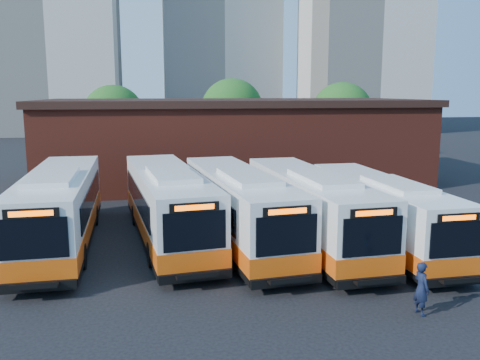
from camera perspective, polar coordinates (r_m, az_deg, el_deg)
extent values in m
plane|color=black|center=(21.29, 7.48, -9.38)|extent=(220.00, 220.00, 0.00)
cube|color=white|center=(24.56, -19.57, -2.75)|extent=(3.19, 12.68, 2.99)
cube|color=#DF520E|center=(24.76, -19.45, -4.71)|extent=(3.24, 12.74, 0.73)
cube|color=black|center=(24.89, -19.39, -5.88)|extent=(3.23, 12.73, 0.26)
cube|color=black|center=(18.43, -22.22, -6.11)|extent=(2.27, 0.16, 1.42)
cube|color=black|center=(18.21, -22.41, -3.49)|extent=(1.78, 0.14, 0.34)
cube|color=#FF5905|center=(18.18, -22.43, -3.51)|extent=(1.42, 0.08, 0.19)
cube|color=black|center=(18.89, -21.92, -11.07)|extent=(2.68, 0.26, 0.34)
cube|color=black|center=(18.63, -22.07, -11.03)|extent=(1.54, 0.46, 0.06)
cube|color=black|center=(18.43, -22.19, -11.02)|extent=(1.52, 0.10, 0.19)
cube|color=black|center=(25.13, -22.56, -1.99)|extent=(0.45, 9.81, 1.10)
cube|color=black|center=(24.76, -16.36, -1.80)|extent=(0.45, 9.81, 1.10)
cube|color=white|center=(22.74, -20.32, 0.33)|extent=(2.00, 4.47, 0.23)
cylinder|color=black|center=(21.72, -23.81, -8.31)|extent=(0.38, 1.06, 1.05)
cylinder|color=black|center=(21.33, -17.38, -8.24)|extent=(0.38, 1.06, 1.05)
cylinder|color=black|center=(28.27, -20.95, -4.00)|extent=(0.38, 1.06, 1.05)
cylinder|color=black|center=(27.98, -16.04, -3.87)|extent=(0.38, 1.06, 1.05)
cube|color=white|center=(24.16, -8.15, -2.49)|extent=(4.27, 12.77, 2.97)
cube|color=#DF520E|center=(24.36, -8.10, -4.47)|extent=(4.33, 12.82, 0.73)
cube|color=black|center=(24.50, -8.07, -5.65)|extent=(4.32, 12.81, 0.26)
cube|color=black|center=(18.08, -5.10, -5.74)|extent=(2.25, 0.36, 1.41)
cube|color=black|center=(17.85, -5.13, -3.07)|extent=(1.77, 0.29, 0.33)
cube|color=#FF5905|center=(17.82, -5.11, -3.09)|extent=(1.40, 0.20, 0.19)
cube|color=black|center=(18.54, -4.98, -10.77)|extent=(2.66, 0.49, 0.33)
cube|color=black|center=(18.28, -4.82, -10.72)|extent=(1.55, 0.59, 0.06)
cube|color=black|center=(18.08, -4.70, -10.70)|extent=(1.51, 0.24, 0.19)
cube|color=black|center=(24.35, -11.48, -1.81)|extent=(1.33, 9.69, 1.10)
cube|color=black|center=(24.74, -5.21, -1.46)|extent=(1.33, 9.69, 1.10)
cube|color=white|center=(22.35, -7.64, 0.66)|extent=(2.37, 4.58, 0.23)
cylinder|color=black|center=(20.96, -9.85, -8.25)|extent=(0.47, 1.08, 1.04)
cylinder|color=black|center=(21.36, -3.36, -7.77)|extent=(0.47, 1.08, 1.04)
cylinder|color=black|center=(27.56, -11.64, -3.89)|extent=(0.47, 1.08, 1.04)
cylinder|color=black|center=(27.86, -6.69, -3.60)|extent=(0.47, 1.08, 1.04)
cube|color=white|center=(23.47, -0.17, -2.82)|extent=(3.98, 12.59, 2.94)
cube|color=#DF520E|center=(23.67, -0.16, -4.83)|extent=(4.03, 12.65, 0.72)
cube|color=black|center=(23.81, -0.16, -6.03)|extent=(4.02, 12.64, 0.26)
cube|color=black|center=(17.67, 5.28, -6.19)|extent=(2.23, 0.31, 1.39)
cube|color=black|center=(17.45, 5.33, -3.50)|extent=(1.75, 0.25, 0.33)
cube|color=#FF5905|center=(17.41, 5.37, -3.53)|extent=(1.39, 0.17, 0.19)
cube|color=black|center=(18.15, 5.26, -11.26)|extent=(2.63, 0.43, 0.33)
cube|color=black|center=(17.90, 5.54, -11.21)|extent=(1.53, 0.55, 0.06)
cube|color=black|center=(17.72, 5.77, -11.20)|extent=(1.49, 0.21, 0.19)
cube|color=black|center=(23.49, -3.59, -2.12)|extent=(1.11, 9.60, 1.08)
cube|color=black|center=(24.18, 2.64, -1.76)|extent=(1.11, 9.60, 1.08)
cube|color=white|center=(21.71, 0.93, 0.37)|extent=(2.25, 4.50, 0.23)
cylinder|color=black|center=(20.26, -0.76, -8.76)|extent=(0.44, 1.06, 1.03)
cylinder|color=black|center=(20.97, 5.61, -8.16)|extent=(0.44, 1.06, 1.03)
cylinder|color=black|center=(26.64, -4.55, -4.21)|extent=(0.44, 1.06, 1.03)
cylinder|color=black|center=(27.18, 0.39, -3.89)|extent=(0.44, 1.06, 1.03)
cube|color=white|center=(23.62, 7.76, -2.89)|extent=(3.36, 12.35, 2.90)
cube|color=#DF520E|center=(23.82, 7.72, -4.86)|extent=(3.41, 12.40, 0.71)
cube|color=black|center=(23.95, 7.69, -6.04)|extent=(3.40, 12.39, 0.25)
cube|color=black|center=(18.12, 14.67, -6.16)|extent=(2.21, 0.20, 1.37)
cube|color=black|center=(17.91, 14.81, -3.57)|extent=(1.73, 0.17, 0.33)
cube|color=#FF5905|center=(17.87, 14.86, -3.60)|extent=(1.37, 0.11, 0.18)
cube|color=black|center=(18.58, 14.54, -11.05)|extent=(2.60, 0.31, 0.33)
cube|color=black|center=(18.35, 14.89, -10.99)|extent=(1.50, 0.48, 0.06)
cube|color=black|center=(18.18, 15.18, -10.97)|extent=(1.48, 0.13, 0.18)
cube|color=black|center=(23.51, 4.41, -2.19)|extent=(0.65, 9.51, 1.07)
cube|color=black|center=(24.42, 10.35, -1.87)|extent=(0.65, 9.51, 1.07)
cube|color=white|center=(21.92, 9.26, 0.21)|extent=(2.03, 4.38, 0.22)
cylinder|color=black|center=(20.45, 8.02, -8.71)|extent=(0.39, 1.04, 1.02)
cylinder|color=black|center=(21.37, 13.97, -8.08)|extent=(0.39, 1.04, 1.02)
cylinder|color=black|center=(26.56, 2.83, -4.25)|extent=(0.39, 1.04, 1.02)
cylinder|color=black|center=(27.28, 7.60, -3.94)|extent=(0.39, 1.04, 1.02)
cube|color=white|center=(24.07, 15.51, -3.24)|extent=(2.79, 11.40, 2.69)
cube|color=#DF520E|center=(24.25, 15.42, -5.04)|extent=(2.84, 11.45, 0.66)
cube|color=black|center=(24.37, 15.37, -6.11)|extent=(2.83, 11.44, 0.24)
cube|color=black|center=(19.27, 23.18, -6.16)|extent=(2.05, 0.13, 1.27)
cube|color=black|center=(19.07, 23.36, -3.90)|extent=(1.61, 0.11, 0.30)
cube|color=#FF5905|center=(19.05, 23.41, -3.93)|extent=(1.27, 0.06, 0.17)
cube|color=black|center=(19.68, 22.97, -10.44)|extent=(2.41, 0.21, 0.30)
cube|color=black|center=(19.48, 23.35, -10.38)|extent=(1.38, 0.41, 0.06)
cube|color=black|center=(19.33, 23.65, -10.35)|extent=(1.37, 0.08, 0.17)
cube|color=black|center=(23.82, 12.49, -2.61)|extent=(0.35, 8.83, 0.99)
cube|color=black|center=(24.91, 17.67, -2.30)|extent=(0.35, 8.83, 0.99)
cube|color=white|center=(22.56, 17.28, -0.47)|extent=(1.77, 4.02, 0.21)
cylinder|color=black|center=(21.16, 16.62, -8.50)|extent=(0.33, 0.95, 0.94)
cylinder|color=black|center=(22.24, 21.64, -7.89)|extent=(0.33, 0.95, 0.94)
cylinder|color=black|center=(26.58, 10.35, -4.47)|extent=(0.33, 0.95, 0.94)
cylinder|color=black|center=(27.45, 14.60, -4.18)|extent=(0.33, 0.95, 0.94)
imported|color=black|center=(17.37, 19.69, -11.39)|extent=(0.50, 0.69, 1.73)
cube|color=maroon|center=(39.85, -0.76, 4.16)|extent=(28.00, 12.00, 6.00)
cube|color=black|center=(39.66, -0.77, 8.69)|extent=(28.60, 12.60, 0.50)
cube|color=black|center=(34.85, 5.63, 0.28)|extent=(1.20, 0.08, 2.40)
cylinder|color=#382314|center=(51.67, -13.85, 3.35)|extent=(0.36, 0.36, 2.70)
sphere|color=#17531B|center=(51.42, -14.00, 7.01)|extent=(6.00, 6.00, 6.00)
cylinder|color=#382314|center=(54.08, -0.89, 4.06)|extent=(0.36, 0.36, 2.95)
sphere|color=#17531B|center=(53.83, -0.90, 7.88)|extent=(6.56, 6.56, 6.56)
cylinder|color=#382314|center=(53.95, 11.26, 3.78)|extent=(0.36, 0.36, 2.81)
sphere|color=#17531B|center=(53.70, 11.38, 7.42)|extent=(6.24, 6.24, 6.24)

